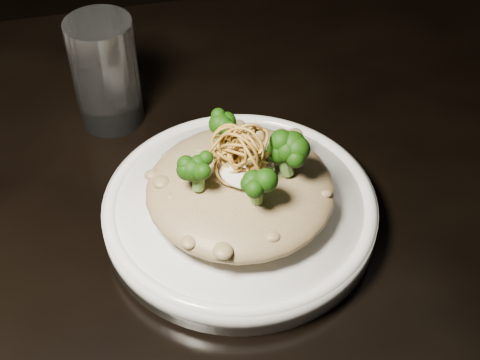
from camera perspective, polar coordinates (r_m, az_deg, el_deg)
name	(u,v)px	position (r m, az deg, el deg)	size (l,w,h in m)	color
table	(200,262)	(0.72, -3.40, -7.03)	(1.10, 0.80, 0.75)	black
plate	(240,211)	(0.64, 0.00, -2.66)	(0.26, 0.26, 0.03)	white
risotto	(240,189)	(0.61, 0.03, -0.75)	(0.17, 0.17, 0.04)	brown
broccoli	(235,158)	(0.58, -0.41, 1.87)	(0.12, 0.12, 0.04)	black
cheese	(247,169)	(0.59, 0.60, 0.95)	(0.05, 0.05, 0.01)	white
shallots	(237,148)	(0.58, -0.25, 2.78)	(0.05, 0.05, 0.03)	brown
drinking_glass	(106,73)	(0.73, -11.40, 8.94)	(0.07, 0.07, 0.12)	silver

